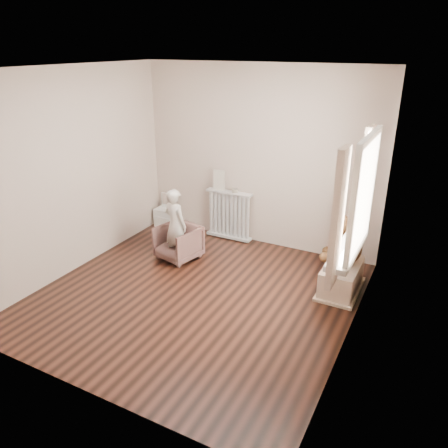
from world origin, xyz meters
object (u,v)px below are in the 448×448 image
at_px(radiator, 229,215).
at_px(toy_vanity, 166,210).
at_px(child, 175,225).
at_px(teddy_bear, 347,238).
at_px(armchair, 178,243).
at_px(toy_bench, 341,276).
at_px(plush_cat, 357,224).

distance_m(radiator, toy_vanity, 1.15).
xyz_separation_m(child, teddy_bear, (2.24, 0.34, 0.14)).
xyz_separation_m(toy_vanity, armchair, (0.83, -0.91, -0.03)).
distance_m(toy_vanity, teddy_bear, 3.16).
height_order(toy_bench, teddy_bear, teddy_bear).
bearing_deg(toy_bench, radiator, 158.67).
relative_size(armchair, toy_bench, 0.72).
bearing_deg(plush_cat, toy_vanity, 174.76).
bearing_deg(toy_bench, child, -173.80).
relative_size(radiator, teddy_bear, 1.28).
height_order(toy_vanity, teddy_bear, teddy_bear).
bearing_deg(radiator, plush_cat, -25.41).
bearing_deg(child, plush_cat, -166.36).
distance_m(radiator, teddy_bear, 2.05).
xyz_separation_m(armchair, child, (-0.00, -0.05, 0.29)).
bearing_deg(plush_cat, radiator, 165.83).
xyz_separation_m(toy_vanity, teddy_bear, (3.07, -0.62, 0.40)).
bearing_deg(teddy_bear, armchair, -177.13).
height_order(radiator, teddy_bear, teddy_bear).
relative_size(toy_bench, teddy_bear, 1.25).
relative_size(armchair, plush_cat, 2.00).
xyz_separation_m(radiator, toy_vanity, (-1.15, -0.03, -0.11)).
distance_m(radiator, plush_cat, 2.36).
distance_m(armchair, child, 0.29).
relative_size(child, plush_cat, 3.80).
height_order(armchair, child, child).
distance_m(radiator, toy_bench, 2.07).
height_order(radiator, toy_bench, radiator).
relative_size(armchair, child, 0.53).
height_order(armchair, plush_cat, plush_cat).
bearing_deg(plush_cat, child, -168.41).
bearing_deg(teddy_bear, child, -175.88).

